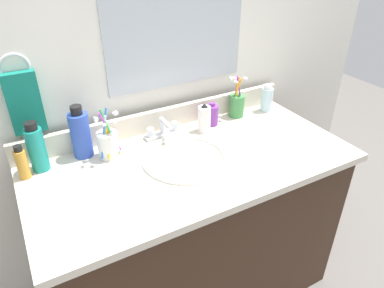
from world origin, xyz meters
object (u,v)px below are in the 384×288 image
Objects in this scene: bottle_cream_purple at (212,115)px; cup_green at (237,104)px; faucet at (163,130)px; bottle_gel_clear at (267,99)px; bottle_shampoo_blue at (81,134)px; cup_white_ceramic at (108,143)px; bottle_oil_amber at (22,163)px; bottle_lotion_white at (204,119)px; hand_towel at (24,103)px; bottle_mouthwash_teal at (37,148)px.

bottle_cream_purple is 0.54× the size of cup_green.
faucet is at bearing 178.00° from bottle_cream_purple.
cup_green reaches higher than faucet.
bottle_cream_purple is 0.30m from bottle_gel_clear.
bottle_shampoo_blue is 1.04× the size of cup_white_ceramic.
bottle_cream_purple is 0.82× the size of bottle_oil_amber.
bottle_lotion_white is at bearing -6.56° from bottle_shampoo_blue.
hand_towel is 1.75× the size of bottle_lotion_white.
bottle_cream_purple is 0.14m from cup_green.
bottle_oil_amber is 0.68× the size of bottle_mouthwash_teal.
bottle_mouthwash_teal is at bearing 179.65° from bottle_cream_purple.
bottle_shampoo_blue is (0.15, -0.07, -0.13)m from hand_towel.
bottle_mouthwash_teal reaches higher than bottle_gel_clear.
hand_towel is 1.12× the size of cup_white_ceramic.
bottle_shampoo_blue is 0.69m from cup_green.
bottle_mouthwash_teal is (-0.48, -0.00, 0.06)m from faucet.
bottle_mouthwash_teal is at bearing -173.29° from bottle_shampoo_blue.
cup_white_ceramic reaches higher than bottle_mouthwash_teal.
hand_towel is 1.38× the size of faucet.
bottle_gel_clear is (0.35, 0.03, 0.00)m from bottle_lotion_white.
bottle_mouthwash_teal is (-0.65, 0.04, 0.03)m from bottle_lotion_white.
bottle_lotion_white is at bearing -13.91° from faucet.
faucet is 1.55× the size of bottle_cream_purple.
bottle_cream_purple is at bearing 1.63° from bottle_oil_amber.
hand_towel reaches higher than bottle_oil_amber.
faucet is at bearing -10.18° from hand_towel.
bottle_shampoo_blue reaches higher than cup_white_ceramic.
bottle_oil_amber reaches higher than bottle_cream_purple.
bottle_gel_clear is 0.69× the size of bottle_mouthwash_teal.
cup_white_ceramic is (0.29, -0.01, -0.00)m from bottle_oil_amber.
bottle_cream_purple is at bearing -2.35° from bottle_shampoo_blue.
cup_green is at bearing 1.52° from faucet.
bottle_oil_amber is (-0.70, 0.01, 0.00)m from bottle_lotion_white.
bottle_shampoo_blue is at bearing 177.40° from faucet.
bottle_shampoo_blue is at bearing 178.19° from bottle_gel_clear.
bottle_lotion_white is at bearing -1.00° from bottle_oil_amber.
bottle_mouthwash_teal is (-0.71, 0.00, 0.04)m from bottle_cream_purple.
bottle_gel_clear is (0.30, -0.00, 0.01)m from bottle_cream_purple.
bottle_lotion_white is at bearing -165.53° from cup_green.
bottle_oil_amber is at bearing 179.00° from bottle_lotion_white.
hand_towel reaches higher than bottle_cream_purple.
bottle_lotion_white reaches higher than bottle_cream_purple.
hand_towel reaches higher than cup_green.
hand_towel is at bearing 169.82° from faucet.
bottle_lotion_white is 0.64× the size of cup_white_ceramic.
bottle_shampoo_blue is 0.22m from bottle_oil_amber.
bottle_lotion_white is 0.66× the size of cup_green.
cup_white_ceramic is (0.24, -0.13, -0.16)m from hand_towel.
bottle_gel_clear reaches higher than bottle_cream_purple.
bottle_gel_clear is 0.15m from cup_green.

